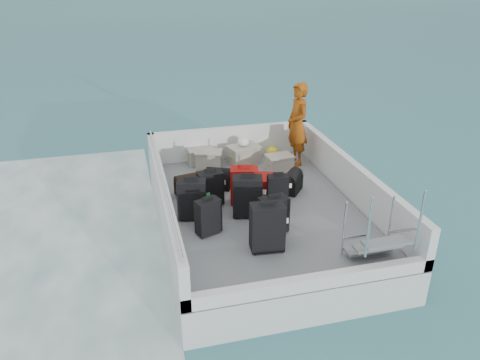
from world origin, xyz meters
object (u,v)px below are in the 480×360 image
(crate_3, at_px, (279,163))
(passenger, at_px, (297,124))
(suitcase_8, at_px, (258,183))
(suitcase_5, at_px, (244,186))
(suitcase_1, at_px, (192,200))
(suitcase_4, at_px, (247,197))
(crate_1, at_px, (209,159))
(suitcase_0, at_px, (208,217))
(crate_0, at_px, (201,157))
(suitcase_7, at_px, (278,189))
(suitcase_6, at_px, (274,215))
(crate_2, at_px, (243,155))
(suitcase_3, at_px, (267,228))
(suitcase_2, at_px, (210,188))

(crate_3, relative_size, passenger, 0.29)
(suitcase_8, bearing_deg, passenger, -25.75)
(suitcase_5, bearing_deg, crate_3, 62.29)
(suitcase_1, height_order, suitcase_4, suitcase_4)
(suitcase_4, relative_size, suitcase_8, 1.00)
(suitcase_5, xyz_separation_m, crate_1, (-0.31, 1.82, -0.18))
(suitcase_4, height_order, passenger, passenger)
(suitcase_0, distance_m, suitcase_8, 1.83)
(crate_1, bearing_deg, passenger, -8.72)
(crate_0, bearing_deg, suitcase_7, -64.31)
(suitcase_4, bearing_deg, suitcase_5, 95.31)
(suitcase_6, bearing_deg, suitcase_8, 73.01)
(suitcase_0, height_order, crate_1, suitcase_0)
(suitcase_7, bearing_deg, crate_2, 102.55)
(suitcase_3, xyz_separation_m, suitcase_6, (0.25, 0.46, -0.07))
(suitcase_1, bearing_deg, crate_0, 89.34)
(suitcase_2, distance_m, passenger, 2.66)
(suitcase_3, distance_m, crate_1, 3.40)
(suitcase_8, xyz_separation_m, crate_1, (-0.70, 1.36, 0.02))
(suitcase_6, height_order, passenger, passenger)
(suitcase_7, height_order, crate_2, suitcase_7)
(suitcase_5, height_order, suitcase_7, suitcase_5)
(crate_0, bearing_deg, suitcase_1, -103.48)
(suitcase_0, relative_size, suitcase_2, 0.96)
(suitcase_5, distance_m, suitcase_7, 0.61)
(suitcase_3, bearing_deg, suitcase_6, 66.55)
(crate_1, bearing_deg, crate_2, -0.42)
(crate_1, bearing_deg, suitcase_3, -85.77)
(suitcase_5, xyz_separation_m, crate_2, (0.46, 1.82, -0.16))
(suitcase_2, height_order, suitcase_6, suitcase_2)
(suitcase_6, bearing_deg, suitcase_4, 102.74)
(suitcase_4, distance_m, suitcase_6, 0.69)
(suitcase_6, bearing_deg, suitcase_5, 90.29)
(passenger, bearing_deg, suitcase_1, -58.15)
(suitcase_8, height_order, crate_3, crate_3)
(suitcase_1, bearing_deg, crate_2, 68.44)
(suitcase_0, height_order, suitcase_3, suitcase_3)
(suitcase_3, height_order, crate_1, suitcase_3)
(suitcase_8, bearing_deg, crate_3, -20.06)
(suitcase_6, distance_m, crate_3, 2.52)
(suitcase_5, height_order, crate_2, suitcase_5)
(suitcase_2, xyz_separation_m, crate_3, (1.70, 1.14, -0.16))
(suitcase_1, bearing_deg, suitcase_3, -39.80)
(suitcase_5, relative_size, passenger, 0.39)
(suitcase_4, bearing_deg, suitcase_6, -53.95)
(suitcase_7, relative_size, suitcase_8, 0.73)
(suitcase_3, distance_m, suitcase_5, 1.56)
(passenger, bearing_deg, crate_0, -107.57)
(suitcase_4, height_order, crate_3, suitcase_4)
(suitcase_5, bearing_deg, suitcase_4, -84.69)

